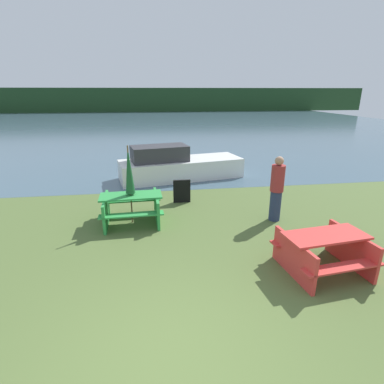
{
  "coord_description": "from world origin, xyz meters",
  "views": [
    {
      "loc": [
        -0.1,
        -3.04,
        3.43
      ],
      "look_at": [
        0.96,
        4.53,
        0.85
      ],
      "focal_mm": 28.0,
      "sensor_mm": 36.0,
      "label": 1
    }
  ],
  "objects_px": {
    "umbrella_darkgreen": "(129,170)",
    "boat": "(177,166)",
    "picnic_table_red": "(324,249)",
    "signboard": "(182,191)",
    "person": "(277,189)",
    "picnic_table_green": "(132,206)"
  },
  "relations": [
    {
      "from": "boat",
      "to": "picnic_table_green",
      "type": "bearing_deg",
      "value": -122.58
    },
    {
      "from": "picnic_table_green",
      "to": "person",
      "type": "height_order",
      "value": "person"
    },
    {
      "from": "umbrella_darkgreen",
      "to": "boat",
      "type": "height_order",
      "value": "umbrella_darkgreen"
    },
    {
      "from": "picnic_table_green",
      "to": "umbrella_darkgreen",
      "type": "xyz_separation_m",
      "value": [
        0.0,
        -0.0,
        1.0
      ]
    },
    {
      "from": "umbrella_darkgreen",
      "to": "boat",
      "type": "relative_size",
      "value": 0.41
    },
    {
      "from": "picnic_table_red",
      "to": "picnic_table_green",
      "type": "xyz_separation_m",
      "value": [
        -3.88,
        2.89,
        0.01
      ]
    },
    {
      "from": "person",
      "to": "signboard",
      "type": "bearing_deg",
      "value": 143.87
    },
    {
      "from": "signboard",
      "to": "picnic_table_green",
      "type": "bearing_deg",
      "value": -137.85
    },
    {
      "from": "picnic_table_green",
      "to": "signboard",
      "type": "height_order",
      "value": "picnic_table_green"
    },
    {
      "from": "signboard",
      "to": "person",
      "type": "bearing_deg",
      "value": -36.13
    },
    {
      "from": "signboard",
      "to": "boat",
      "type": "bearing_deg",
      "value": 87.66
    },
    {
      "from": "picnic_table_green",
      "to": "boat",
      "type": "xyz_separation_m",
      "value": [
        1.64,
        4.22,
        0.05
      ]
    },
    {
      "from": "picnic_table_red",
      "to": "umbrella_darkgreen",
      "type": "distance_m",
      "value": 4.95
    },
    {
      "from": "boat",
      "to": "person",
      "type": "relative_size",
      "value": 2.87
    },
    {
      "from": "boat",
      "to": "person",
      "type": "height_order",
      "value": "person"
    },
    {
      "from": "umbrella_darkgreen",
      "to": "person",
      "type": "relative_size",
      "value": 1.18
    },
    {
      "from": "picnic_table_green",
      "to": "signboard",
      "type": "relative_size",
      "value": 2.26
    },
    {
      "from": "signboard",
      "to": "picnic_table_red",
      "type": "bearing_deg",
      "value": -61.04
    },
    {
      "from": "umbrella_darkgreen",
      "to": "boat",
      "type": "xyz_separation_m",
      "value": [
        1.64,
        4.22,
        -0.95
      ]
    },
    {
      "from": "picnic_table_red",
      "to": "signboard",
      "type": "relative_size",
      "value": 2.35
    },
    {
      "from": "picnic_table_red",
      "to": "person",
      "type": "relative_size",
      "value": 0.97
    },
    {
      "from": "picnic_table_green",
      "to": "umbrella_darkgreen",
      "type": "height_order",
      "value": "umbrella_darkgreen"
    }
  ]
}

